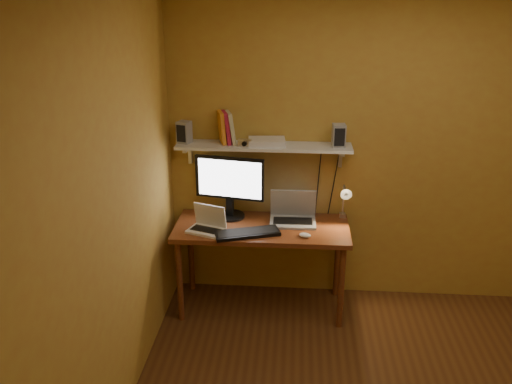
# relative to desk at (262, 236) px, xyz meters

# --- Properties ---
(room) EXTENTS (3.44, 3.24, 2.64)m
(room) POSITION_rel_desk_xyz_m (0.91, -1.28, 0.64)
(room) COLOR #553115
(room) RESTS_ON ground
(desk) EXTENTS (1.40, 0.60, 0.75)m
(desk) POSITION_rel_desk_xyz_m (0.00, 0.00, 0.00)
(desk) COLOR brown
(desk) RESTS_ON ground
(wall_shelf) EXTENTS (1.40, 0.25, 0.21)m
(wall_shelf) POSITION_rel_desk_xyz_m (0.00, 0.19, 0.69)
(wall_shelf) COLOR silver
(wall_shelf) RESTS_ON room
(monitor) EXTENTS (0.57, 0.28, 0.52)m
(monitor) POSITION_rel_desk_xyz_m (-0.28, 0.17, 0.38)
(monitor) COLOR black
(monitor) RESTS_ON desk
(laptop) EXTENTS (0.37, 0.27, 0.27)m
(laptop) POSITION_rel_desk_xyz_m (0.25, 0.12, 0.16)
(laptop) COLOR gray
(laptop) RESTS_ON desk
(netbook) EXTENTS (0.32, 0.27, 0.21)m
(netbook) POSITION_rel_desk_xyz_m (-0.42, -0.11, 0.14)
(netbook) COLOR silver
(netbook) RESTS_ON desk
(keyboard) EXTENTS (0.53, 0.32, 0.03)m
(keyboard) POSITION_rel_desk_xyz_m (-0.10, -0.17, 0.10)
(keyboard) COLOR black
(keyboard) RESTS_ON desk
(mouse) EXTENTS (0.11, 0.09, 0.03)m
(mouse) POSITION_rel_desk_xyz_m (0.35, -0.18, 0.10)
(mouse) COLOR silver
(mouse) RESTS_ON desk
(desk_lamp) EXTENTS (0.09, 0.23, 0.38)m
(desk_lamp) POSITION_rel_desk_xyz_m (0.66, 0.13, 0.29)
(desk_lamp) COLOR silver
(desk_lamp) RESTS_ON desk
(speaker_left) EXTENTS (0.12, 0.12, 0.17)m
(speaker_left) POSITION_rel_desk_xyz_m (-0.64, 0.20, 0.80)
(speaker_left) COLOR gray
(speaker_left) RESTS_ON wall_shelf
(speaker_right) EXTENTS (0.11, 0.11, 0.18)m
(speaker_right) POSITION_rel_desk_xyz_m (0.59, 0.18, 0.80)
(speaker_right) COLOR gray
(speaker_right) RESTS_ON wall_shelf
(books) EXTENTS (0.18, 0.19, 0.26)m
(books) POSITION_rel_desk_xyz_m (-0.30, 0.22, 0.84)
(books) COLOR orange
(books) RESTS_ON wall_shelf
(shelf_camera) EXTENTS (0.11, 0.06, 0.06)m
(shelf_camera) POSITION_rel_desk_xyz_m (-0.14, 0.11, 0.74)
(shelf_camera) COLOR silver
(shelf_camera) RESTS_ON wall_shelf
(router) EXTENTS (0.31, 0.22, 0.05)m
(router) POSITION_rel_desk_xyz_m (0.02, 0.19, 0.73)
(router) COLOR silver
(router) RESTS_ON wall_shelf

